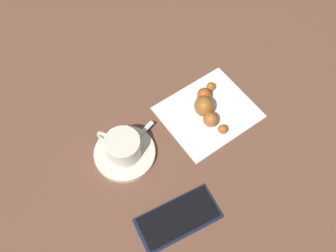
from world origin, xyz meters
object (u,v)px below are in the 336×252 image
saucer (125,153)px  espresso_cup (122,146)px  sugar_packet (120,139)px  croissant (206,106)px  cell_phone (178,218)px  teaspoon (125,151)px  napkin (208,112)px

saucer → espresso_cup: espresso_cup is taller
saucer → sugar_packet: 0.03m
saucer → croissant: bearing=-178.6°
croissant → cell_phone: 0.24m
teaspoon → napkin: bearing=-179.9°
saucer → espresso_cup: 0.03m
sugar_packet → espresso_cup: bearing=102.6°
napkin → cell_phone: bearing=43.8°
teaspoon → cell_phone: bearing=98.7°
espresso_cup → sugar_packet: (-0.01, -0.03, -0.02)m
sugar_packet → cell_phone: sugar_packet is taller
croissant → cell_phone: bearing=45.2°
sugar_packet → croissant: size_ratio=0.49×
espresso_cup → cell_phone: size_ratio=0.56×
cell_phone → teaspoon: bearing=-81.3°
sugar_packet → napkin: sugar_packet is taller
napkin → cell_phone: 0.24m
napkin → croissant: size_ratio=1.50×
saucer → croissant: size_ratio=0.97×
napkin → cell_phone: (0.17, 0.17, 0.00)m
saucer → croissant: croissant is taller
napkin → croissant: (0.01, -0.00, 0.02)m
espresso_cup → napkin: bearing=179.9°
saucer → cell_phone: (-0.03, 0.17, -0.00)m
teaspoon → cell_phone: 0.17m
saucer → teaspoon: bearing=-130.4°
saucer → cell_phone: bearing=99.1°
teaspoon → napkin: (-0.20, -0.00, -0.01)m
espresso_cup → cell_phone: espresso_cup is taller
croissant → cell_phone: (0.17, 0.17, -0.02)m
sugar_packet → cell_phone: size_ratio=0.40×
espresso_cup → cell_phone: bearing=99.5°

